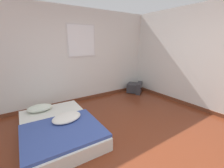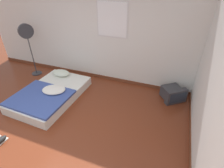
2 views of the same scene
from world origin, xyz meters
name	(u,v)px [view 1 (image 1 of 2)]	position (x,y,z in m)	size (l,w,h in m)	color
ground_plane	(133,155)	(0.00, 0.00, 0.00)	(20.00, 20.00, 0.00)	maroon
wall_back	(70,58)	(0.00, 2.63, 1.29)	(7.47, 0.08, 2.60)	silver
wall_right	(221,61)	(2.57, 0.00, 1.29)	(0.08, 7.61, 2.60)	silver
mattress_bed	(59,127)	(-0.79, 1.22, 0.14)	(1.32, 1.96, 0.37)	silver
crt_tv	(135,88)	(2.10, 2.25, 0.17)	(0.66, 0.66, 0.36)	#333338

